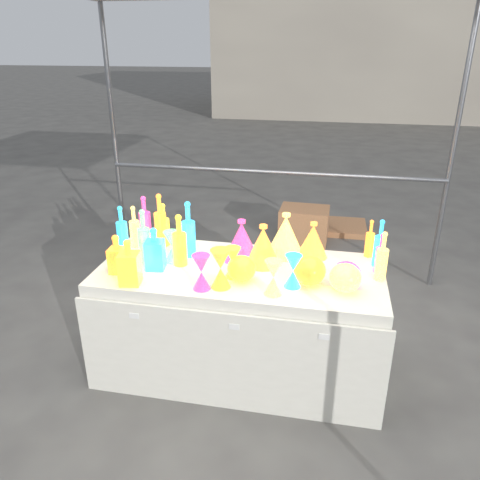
% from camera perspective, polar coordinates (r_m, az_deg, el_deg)
% --- Properties ---
extents(ground, '(80.00, 80.00, 0.00)m').
position_cam_1_polar(ground, '(3.38, 0.00, -15.01)').
color(ground, slate).
rests_on(ground, ground).
extents(display_table, '(1.84, 0.83, 0.75)m').
position_cam_1_polar(display_table, '(3.15, -0.03, -9.75)').
color(display_table, white).
rests_on(display_table, ground).
extents(background_building, '(14.00, 6.00, 6.00)m').
position_cam_1_polar(background_building, '(17.00, 25.27, 24.18)').
color(background_building, '#B3A995').
rests_on(background_building, ground).
extents(cardboard_box_closed, '(0.55, 0.41, 0.39)m').
position_cam_1_polar(cardboard_box_closed, '(5.28, 7.79, 1.87)').
color(cardboard_box_closed, '#B47B51').
rests_on(cardboard_box_closed, ground).
extents(cardboard_box_flat, '(0.79, 0.57, 0.07)m').
position_cam_1_polar(cardboard_box_flat, '(5.73, 11.23, 1.63)').
color(cardboard_box_flat, '#B47B51').
rests_on(cardboard_box_flat, ground).
extents(bottle_0, '(0.10, 0.10, 0.31)m').
position_cam_1_polar(bottle_0, '(3.31, -9.28, 1.90)').
color(bottle_0, '#BE3C11').
rests_on(bottle_0, display_table).
extents(bottle_1, '(0.08, 0.08, 0.32)m').
position_cam_1_polar(bottle_1, '(3.29, -14.21, 1.41)').
color(bottle_1, '#17811B').
rests_on(bottle_1, display_table).
extents(bottle_2, '(0.10, 0.10, 0.38)m').
position_cam_1_polar(bottle_2, '(3.28, -9.71, 2.38)').
color(bottle_2, gold).
rests_on(bottle_2, display_table).
extents(bottle_3, '(0.10, 0.10, 0.33)m').
position_cam_1_polar(bottle_3, '(3.43, -11.54, 2.66)').
color(bottle_3, '#1A4F9D').
rests_on(bottle_3, display_table).
extents(bottle_4, '(0.08, 0.08, 0.30)m').
position_cam_1_polar(bottle_4, '(3.32, -12.74, 1.61)').
color(bottle_4, '#13766F').
rests_on(bottle_4, display_table).
extents(bottle_5, '(0.08, 0.08, 0.36)m').
position_cam_1_polar(bottle_5, '(3.06, -11.64, 0.47)').
color(bottle_5, '#AC228E').
rests_on(bottle_5, display_table).
extents(bottle_6, '(0.10, 0.10, 0.34)m').
position_cam_1_polar(bottle_6, '(2.99, -7.39, -0.00)').
color(bottle_6, '#BE3C11').
rests_on(bottle_6, display_table).
extents(bottle_7, '(0.10, 0.10, 0.38)m').
position_cam_1_polar(bottle_7, '(3.10, -6.30, 1.33)').
color(bottle_7, '#17811B').
rests_on(bottle_7, display_table).
extents(decanter_0, '(0.14, 0.14, 0.28)m').
position_cam_1_polar(decanter_0, '(2.82, -13.38, -2.60)').
color(decanter_0, '#BE3C11').
rests_on(decanter_0, display_table).
extents(decanter_1, '(0.10, 0.10, 0.25)m').
position_cam_1_polar(decanter_1, '(2.98, -14.77, -1.63)').
color(decanter_1, gold).
rests_on(decanter_1, display_table).
extents(decanter_2, '(0.13, 0.13, 0.28)m').
position_cam_1_polar(decanter_2, '(2.97, -10.36, -1.02)').
color(decanter_2, '#17811B').
rests_on(decanter_2, display_table).
extents(hourglass_0, '(0.12, 0.12, 0.24)m').
position_cam_1_polar(hourglass_0, '(2.71, -2.38, -3.51)').
color(hourglass_0, gold).
rests_on(hourglass_0, display_table).
extents(hourglass_1, '(0.11, 0.11, 0.21)m').
position_cam_1_polar(hourglass_1, '(2.71, -4.74, -3.92)').
color(hourglass_1, '#1A4F9D').
rests_on(hourglass_1, display_table).
extents(hourglass_2, '(0.13, 0.13, 0.21)m').
position_cam_1_polar(hourglass_2, '(2.65, 4.09, -4.58)').
color(hourglass_2, '#13766F').
rests_on(hourglass_2, display_table).
extents(hourglass_3, '(0.13, 0.13, 0.21)m').
position_cam_1_polar(hourglass_3, '(3.06, -8.31, -0.82)').
color(hourglass_3, '#AC228E').
rests_on(hourglass_3, display_table).
extents(hourglass_4, '(0.11, 0.11, 0.19)m').
position_cam_1_polar(hourglass_4, '(2.84, -0.90, -2.75)').
color(hourglass_4, '#BE3C11').
rests_on(hourglass_4, display_table).
extents(hourglass_5, '(0.12, 0.12, 0.20)m').
position_cam_1_polar(hourglass_5, '(2.74, 6.48, -3.78)').
color(hourglass_5, '#17811B').
rests_on(hourglass_5, display_table).
extents(globe_0, '(0.22, 0.22, 0.14)m').
position_cam_1_polar(globe_0, '(2.81, 0.19, -3.66)').
color(globe_0, '#BE3C11').
rests_on(globe_0, display_table).
extents(globe_1, '(0.24, 0.24, 0.15)m').
position_cam_1_polar(globe_1, '(2.76, 12.69, -4.68)').
color(globe_1, '#13766F').
rests_on(globe_1, display_table).
extents(globe_2, '(0.21, 0.21, 0.15)m').
position_cam_1_polar(globe_2, '(2.80, 8.47, -3.88)').
color(globe_2, gold).
rests_on(globe_2, display_table).
extents(globe_3, '(0.22, 0.22, 0.14)m').
position_cam_1_polar(globe_3, '(2.80, 12.79, -4.35)').
color(globe_3, '#1A4F9D').
rests_on(globe_3, display_table).
extents(lampshade_0, '(0.28, 0.28, 0.27)m').
position_cam_1_polar(lampshade_0, '(2.99, 2.82, -0.59)').
color(lampshade_0, '#CBD22C').
rests_on(lampshade_0, display_table).
extents(lampshade_1, '(0.24, 0.24, 0.24)m').
position_cam_1_polar(lampshade_1, '(3.13, 8.87, 0.05)').
color(lampshade_1, '#CBD22C').
rests_on(lampshade_1, display_table).
extents(lampshade_2, '(0.31, 0.31, 0.28)m').
position_cam_1_polar(lampshade_2, '(3.04, 0.19, -0.01)').
color(lampshade_2, '#1A4F9D').
rests_on(lampshade_2, display_table).
extents(lampshade_3, '(0.29, 0.29, 0.29)m').
position_cam_1_polar(lampshade_3, '(3.13, 5.57, 0.72)').
color(lampshade_3, '#13766F').
rests_on(lampshade_3, display_table).
extents(bottle_8, '(0.09, 0.09, 0.32)m').
position_cam_1_polar(bottle_8, '(3.08, 16.67, -0.35)').
color(bottle_8, '#17811B').
rests_on(bottle_8, display_table).
extents(bottle_9, '(0.07, 0.07, 0.26)m').
position_cam_1_polar(bottle_9, '(3.21, 15.57, 0.21)').
color(bottle_9, gold).
rests_on(bottle_9, display_table).
extents(bottle_10, '(0.07, 0.07, 0.26)m').
position_cam_1_polar(bottle_10, '(3.00, 16.75, -1.55)').
color(bottle_10, '#1A4F9D').
rests_on(bottle_10, display_table).
extents(bottle_11, '(0.07, 0.07, 0.31)m').
position_cam_1_polar(bottle_11, '(2.91, 16.95, -1.87)').
color(bottle_11, '#13766F').
rests_on(bottle_11, display_table).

